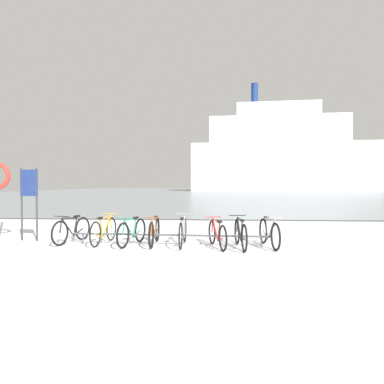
# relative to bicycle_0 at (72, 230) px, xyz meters

# --- Properties ---
(ground) EXTENTS (80.00, 132.00, 0.08)m
(ground) POSITION_rel_bicycle_0_xyz_m (2.49, 49.93, -0.39)
(ground) COLOR white
(bike_rack) EXTENTS (5.26, 0.28, 0.31)m
(bike_rack) POSITION_rel_bicycle_0_xyz_m (2.75, -0.26, -0.08)
(bike_rack) COLOR #4C5156
(bike_rack) RESTS_ON ground
(bicycle_0) EXTENTS (0.55, 1.60, 0.78)m
(bicycle_0) POSITION_rel_bicycle_0_xyz_m (0.00, 0.00, 0.00)
(bicycle_0) COLOR black
(bicycle_0) RESTS_ON ground
(bicycle_1) EXTENTS (0.46, 1.70, 0.79)m
(bicycle_1) POSITION_rel_bicycle_0_xyz_m (0.93, -0.08, 0.01)
(bicycle_1) COLOR black
(bicycle_1) RESTS_ON ground
(bicycle_2) EXTENTS (0.53, 1.64, 0.77)m
(bicycle_2) POSITION_rel_bicycle_0_xyz_m (1.74, -0.24, -0.00)
(bicycle_2) COLOR black
(bicycle_2) RESTS_ON ground
(bicycle_3) EXTENTS (0.46, 1.73, 0.79)m
(bicycle_3) POSITION_rel_bicycle_0_xyz_m (2.32, -0.16, 0.00)
(bicycle_3) COLOR black
(bicycle_3) RESTS_ON ground
(bicycle_4) EXTENTS (0.46, 1.74, 0.81)m
(bicycle_4) POSITION_rel_bicycle_0_xyz_m (3.09, -0.24, 0.02)
(bicycle_4) COLOR black
(bicycle_4) RESTS_ON ground
(bicycle_5) EXTENTS (0.57, 1.60, 0.75)m
(bicycle_5) POSITION_rel_bicycle_0_xyz_m (3.98, -0.42, -0.01)
(bicycle_5) COLOR black
(bicycle_5) RESTS_ON ground
(bicycle_6) EXTENTS (0.46, 1.76, 0.79)m
(bicycle_6) POSITION_rel_bicycle_0_xyz_m (4.57, -0.45, 0.01)
(bicycle_6) COLOR black
(bicycle_6) RESTS_ON ground
(bicycle_7) EXTENTS (0.46, 1.71, 0.80)m
(bicycle_7) POSITION_rel_bicycle_0_xyz_m (5.32, -0.27, 0.01)
(bicycle_7) COLOR black
(bicycle_7) RESTS_ON ground
(info_sign) EXTENTS (0.55, 0.13, 2.08)m
(info_sign) POSITION_rel_bicycle_0_xyz_m (-1.35, 0.26, 1.06)
(info_sign) COLOR #33383D
(info_sign) RESTS_ON ground
(ferry_ship) EXTENTS (38.51, 11.09, 23.21)m
(ferry_ship) POSITION_rel_bicycle_0_xyz_m (18.17, 64.11, 7.43)
(ferry_ship) COLOR silver
(ferry_ship) RESTS_ON ground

